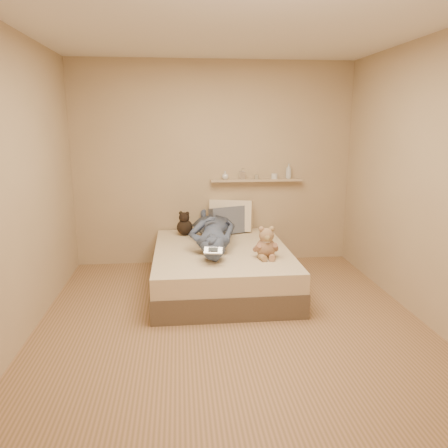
{
  "coord_description": "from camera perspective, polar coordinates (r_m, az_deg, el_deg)",
  "views": [
    {
      "loc": [
        -0.46,
        -3.76,
        1.83
      ],
      "look_at": [
        0.0,
        0.65,
        0.8
      ],
      "focal_mm": 35.0,
      "sensor_mm": 36.0,
      "label": 1
    }
  ],
  "objects": [
    {
      "name": "person",
      "position": [
        5.02,
        -1.51,
        -0.81
      ],
      "size": [
        0.65,
        1.5,
        0.35
      ],
      "primitive_type": "imported",
      "rotation": [
        0.0,
        0.0,
        3.06
      ],
      "color": "#3F4863",
      "rests_on": "bed"
    },
    {
      "name": "pillow_grey",
      "position": [
        5.55,
        0.68,
        0.48
      ],
      "size": [
        0.54,
        0.37,
        0.36
      ],
      "primitive_type": "cube",
      "rotation": [
        -0.18,
        0.0,
        0.38
      ],
      "color": "slate",
      "rests_on": "bed"
    },
    {
      "name": "room",
      "position": [
        3.82,
        1.01,
        5.12
      ],
      "size": [
        3.8,
        3.8,
        3.8
      ],
      "color": "#9F7252",
      "rests_on": "ground"
    },
    {
      "name": "dark_plush",
      "position": [
        5.49,
        -5.17,
        -0.1
      ],
      "size": [
        0.2,
        0.2,
        0.31
      ],
      "color": "black",
      "rests_on": "bed"
    },
    {
      "name": "teddy_bear",
      "position": [
        4.56,
        5.53,
        -2.72
      ],
      "size": [
        0.28,
        0.27,
        0.34
      ],
      "color": "#916950",
      "rests_on": "bed"
    },
    {
      "name": "wall_shelf",
      "position": [
        5.73,
        4.26,
        5.73
      ],
      "size": [
        1.2,
        0.12,
        0.03
      ],
      "primitive_type": "cube",
      "color": "tan",
      "rests_on": "wall_back"
    },
    {
      "name": "pillow_cream",
      "position": [
        5.68,
        0.89,
        1.09
      ],
      "size": [
        0.59,
        0.37,
        0.42
      ],
      "primitive_type": "cube",
      "rotation": [
        -0.21,
        0.0,
        -0.27
      ],
      "color": "beige",
      "rests_on": "bed"
    },
    {
      "name": "shelf_bottles",
      "position": [
        5.73,
        4.75,
        6.57
      ],
      "size": [
        0.94,
        0.11,
        0.2
      ],
      "color": "silver",
      "rests_on": "wall_shelf"
    },
    {
      "name": "game_console",
      "position": [
        4.28,
        -1.42,
        -3.49
      ],
      "size": [
        0.19,
        0.11,
        0.06
      ],
      "color": "silver",
      "rests_on": "bed"
    },
    {
      "name": "bed",
      "position": [
        4.98,
        -0.34,
        -5.75
      ],
      "size": [
        1.5,
        1.9,
        0.45
      ],
      "color": "brown",
      "rests_on": "floor"
    }
  ]
}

